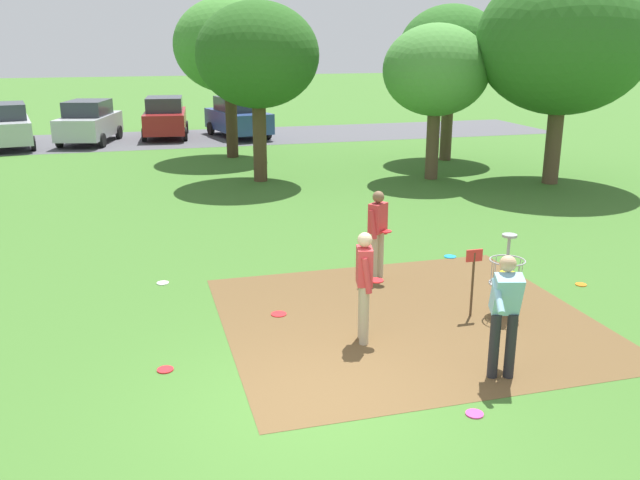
{
  "coord_description": "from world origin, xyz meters",
  "views": [
    {
      "loc": [
        -1.99,
        -7.22,
        4.4
      ],
      "look_at": [
        1.05,
        3.74,
        1.0
      ],
      "focal_mm": 37.9,
      "sensor_mm": 36.0,
      "label": 1
    }
  ],
  "objects_px": {
    "frisbee_far_right": "(450,257)",
    "parked_car_center_left": "(89,122)",
    "frisbee_scattered_a": "(165,370)",
    "tree_far_left": "(258,56)",
    "tree_near_left": "(229,46)",
    "parked_car_center_right": "(165,117)",
    "tree_near_right": "(564,41)",
    "frisbee_mid_grass": "(279,314)",
    "parked_car_leftmost": "(6,126)",
    "frisbee_near_basket": "(581,285)",
    "frisbee_scattered_b": "(163,283)",
    "frisbee_by_tee": "(475,414)",
    "disc_golf_basket": "(503,272)",
    "tree_mid_center": "(451,51)",
    "parked_car_rightmost": "(238,117)",
    "player_foreground_watching": "(505,309)",
    "tree_mid_left": "(436,71)",
    "player_waiting_right": "(364,281)",
    "player_waiting_left": "(378,230)"
  },
  "relations": [
    {
      "from": "frisbee_near_basket",
      "to": "tree_far_left",
      "type": "bearing_deg",
      "value": 109.65
    },
    {
      "from": "tree_near_right",
      "to": "frisbee_scattered_a",
      "type": "bearing_deg",
      "value": -142.28
    },
    {
      "from": "player_foreground_watching",
      "to": "frisbee_by_tee",
      "type": "xyz_separation_m",
      "value": [
        -0.8,
        -0.79,
        -0.98
      ]
    },
    {
      "from": "frisbee_far_right",
      "to": "parked_car_center_left",
      "type": "relative_size",
      "value": 0.06
    },
    {
      "from": "tree_mid_left",
      "to": "tree_far_left",
      "type": "bearing_deg",
      "value": 168.23
    },
    {
      "from": "frisbee_scattered_b",
      "to": "tree_near_left",
      "type": "xyz_separation_m",
      "value": [
        3.35,
        13.7,
        4.13
      ]
    },
    {
      "from": "tree_near_left",
      "to": "parked_car_center_right",
      "type": "xyz_separation_m",
      "value": [
        -2.17,
        6.3,
        -3.22
      ]
    },
    {
      "from": "frisbee_scattered_b",
      "to": "tree_mid_left",
      "type": "relative_size",
      "value": 0.05
    },
    {
      "from": "tree_near_left",
      "to": "parked_car_center_right",
      "type": "height_order",
      "value": "tree_near_left"
    },
    {
      "from": "tree_far_left",
      "to": "parked_car_rightmost",
      "type": "xyz_separation_m",
      "value": [
        0.89,
        10.25,
        -2.97
      ]
    },
    {
      "from": "frisbee_near_basket",
      "to": "tree_near_right",
      "type": "bearing_deg",
      "value": 59.76
    },
    {
      "from": "frisbee_scattered_b",
      "to": "frisbee_mid_grass",
      "type": "bearing_deg",
      "value": -48.92
    },
    {
      "from": "frisbee_near_basket",
      "to": "frisbee_by_tee",
      "type": "xyz_separation_m",
      "value": [
        -4.07,
        -3.55,
        0.0
      ]
    },
    {
      "from": "parked_car_center_right",
      "to": "parked_car_rightmost",
      "type": "height_order",
      "value": "same"
    },
    {
      "from": "parked_car_rightmost",
      "to": "parked_car_leftmost",
      "type": "bearing_deg",
      "value": -176.49
    },
    {
      "from": "disc_golf_basket",
      "to": "frisbee_near_basket",
      "type": "bearing_deg",
      "value": 21.34
    },
    {
      "from": "tree_near_right",
      "to": "tree_far_left",
      "type": "height_order",
      "value": "tree_near_right"
    },
    {
      "from": "frisbee_scattered_a",
      "to": "parked_car_center_right",
      "type": "bearing_deg",
      "value": 86.77
    },
    {
      "from": "frisbee_mid_grass",
      "to": "tree_near_right",
      "type": "relative_size",
      "value": 0.04
    },
    {
      "from": "frisbee_scattered_a",
      "to": "tree_far_left",
      "type": "relative_size",
      "value": 0.04
    },
    {
      "from": "frisbee_far_right",
      "to": "frisbee_scattered_b",
      "type": "height_order",
      "value": "same"
    },
    {
      "from": "frisbee_scattered_a",
      "to": "tree_far_left",
      "type": "bearing_deg",
      "value": 73.49
    },
    {
      "from": "player_foreground_watching",
      "to": "parked_car_rightmost",
      "type": "bearing_deg",
      "value": 89.5
    },
    {
      "from": "tree_mid_left",
      "to": "frisbee_scattered_a",
      "type": "bearing_deg",
      "value": -128.92
    },
    {
      "from": "frisbee_far_right",
      "to": "tree_near_left",
      "type": "bearing_deg",
      "value": 100.57
    },
    {
      "from": "frisbee_scattered_b",
      "to": "parked_car_center_left",
      "type": "xyz_separation_m",
      "value": [
        -2.12,
        19.03,
        0.91
      ]
    },
    {
      "from": "parked_car_leftmost",
      "to": "disc_golf_basket",
      "type": "bearing_deg",
      "value": -63.62
    },
    {
      "from": "frisbee_mid_grass",
      "to": "parked_car_rightmost",
      "type": "height_order",
      "value": "parked_car_rightmost"
    },
    {
      "from": "tree_near_right",
      "to": "parked_car_leftmost",
      "type": "xyz_separation_m",
      "value": [
        -17.72,
        12.46,
        -3.41
      ]
    },
    {
      "from": "frisbee_far_right",
      "to": "disc_golf_basket",
      "type": "bearing_deg",
      "value": -100.87
    },
    {
      "from": "frisbee_mid_grass",
      "to": "parked_car_leftmost",
      "type": "height_order",
      "value": "parked_car_leftmost"
    },
    {
      "from": "disc_golf_basket",
      "to": "parked_car_center_right",
      "type": "height_order",
      "value": "parked_car_center_right"
    },
    {
      "from": "frisbee_near_basket",
      "to": "frisbee_mid_grass",
      "type": "distance_m",
      "value": 5.72
    },
    {
      "from": "frisbee_near_basket",
      "to": "tree_far_left",
      "type": "distance_m",
      "value": 12.4
    },
    {
      "from": "frisbee_far_right",
      "to": "frisbee_scattered_b",
      "type": "bearing_deg",
      "value": -179.82
    },
    {
      "from": "parked_car_rightmost",
      "to": "frisbee_by_tee",
      "type": "bearing_deg",
      "value": -92.32
    },
    {
      "from": "tree_near_left",
      "to": "tree_mid_center",
      "type": "height_order",
      "value": "tree_near_left"
    },
    {
      "from": "player_waiting_left",
      "to": "frisbee_scattered_b",
      "type": "bearing_deg",
      "value": 168.44
    },
    {
      "from": "player_waiting_right",
      "to": "tree_near_right",
      "type": "relative_size",
      "value": 0.26
    },
    {
      "from": "frisbee_far_right",
      "to": "player_waiting_right",
      "type": "bearing_deg",
      "value": -132.44
    },
    {
      "from": "frisbee_mid_grass",
      "to": "parked_car_leftmost",
      "type": "relative_size",
      "value": 0.06
    },
    {
      "from": "tree_near_left",
      "to": "frisbee_scattered_b",
      "type": "bearing_deg",
      "value": -103.74
    },
    {
      "from": "frisbee_by_tee",
      "to": "frisbee_mid_grass",
      "type": "height_order",
      "value": "same"
    },
    {
      "from": "frisbee_scattered_b",
      "to": "tree_mid_center",
      "type": "xyz_separation_m",
      "value": [
        11.0,
        10.92,
        3.96
      ]
    },
    {
      "from": "frisbee_mid_grass",
      "to": "tree_far_left",
      "type": "relative_size",
      "value": 0.05
    },
    {
      "from": "frisbee_near_basket",
      "to": "frisbee_mid_grass",
      "type": "height_order",
      "value": "same"
    },
    {
      "from": "tree_near_left",
      "to": "parked_car_rightmost",
      "type": "height_order",
      "value": "tree_near_left"
    },
    {
      "from": "parked_car_center_left",
      "to": "parked_car_center_right",
      "type": "bearing_deg",
      "value": 16.46
    },
    {
      "from": "frisbee_mid_grass",
      "to": "tree_near_left",
      "type": "relative_size",
      "value": 0.04
    },
    {
      "from": "tree_mid_left",
      "to": "tree_far_left",
      "type": "height_order",
      "value": "tree_far_left"
    }
  ]
}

